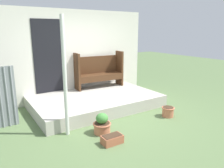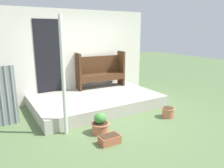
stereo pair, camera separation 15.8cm
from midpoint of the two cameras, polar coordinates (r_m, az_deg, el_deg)
ground_plane at (r=5.18m, az=0.45°, el=-9.05°), size 24.00×24.00×0.00m
porch_slab at (r=5.95m, az=-5.04°, el=-4.48°), size 3.29×2.03×0.30m
house_wall at (r=6.61m, az=-9.83°, el=7.44°), size 4.49×0.08×2.60m
support_post at (r=4.20m, az=-13.28°, el=1.54°), size 0.07×0.07×2.30m
bench at (r=6.70m, az=-4.15°, el=3.68°), size 1.51×0.50×1.08m
flower_pot_left at (r=4.45m, az=-3.65°, el=-10.52°), size 0.37×0.37×0.42m
flower_pot_middle at (r=5.42m, az=13.59°, el=-6.95°), size 0.31×0.31×0.24m
planter_box_rect at (r=4.12m, az=-1.11°, el=-14.25°), size 0.38×0.22×0.16m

